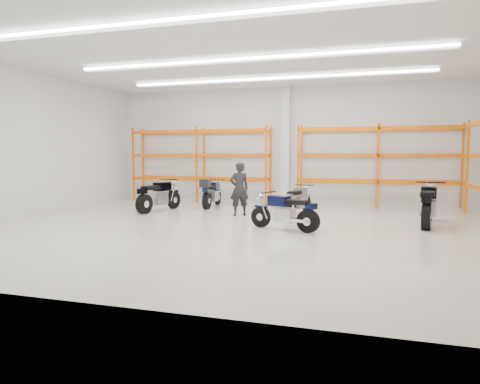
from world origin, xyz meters
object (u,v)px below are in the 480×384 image
(motorcycle_main, at_px, (287,213))
(motorcycle_back_b, at_px, (211,193))
(structural_column, at_px, (286,145))
(standing_man, at_px, (239,189))
(motorcycle_back_c, at_px, (298,201))
(motorcycle_back_d, at_px, (428,206))
(motorcycle_back_a, at_px, (157,197))

(motorcycle_main, distance_m, motorcycle_back_b, 5.20)
(structural_column, bearing_deg, motorcycle_main, -79.11)
(standing_man, bearing_deg, motorcycle_back_b, -77.51)
(motorcycle_back_c, xyz_separation_m, standing_man, (-1.71, -0.75, 0.40))
(structural_column, bearing_deg, motorcycle_back_b, -139.69)
(motorcycle_back_b, xyz_separation_m, standing_man, (1.57, -1.71, 0.33))
(standing_man, bearing_deg, motorcycle_back_d, 145.26)
(standing_man, bearing_deg, motorcycle_main, 100.92)
(structural_column, bearing_deg, motorcycle_back_c, -72.17)
(motorcycle_back_b, height_order, structural_column, structural_column)
(motorcycle_back_c, bearing_deg, motorcycle_back_a, -172.54)
(motorcycle_back_d, bearing_deg, motorcycle_main, -153.44)
(motorcycle_back_b, xyz_separation_m, motorcycle_back_d, (6.95, -2.13, 0.03))
(motorcycle_back_a, distance_m, motorcycle_back_c, 4.65)
(motorcycle_back_d, distance_m, structural_column, 6.42)
(motorcycle_back_b, bearing_deg, motorcycle_back_c, -16.30)
(motorcycle_back_b, distance_m, standing_man, 2.34)
(motorcycle_back_d, bearing_deg, standing_man, 175.45)
(motorcycle_back_c, bearing_deg, motorcycle_back_b, 163.70)
(motorcycle_back_d, xyz_separation_m, standing_man, (-5.38, 0.43, 0.30))
(motorcycle_back_c, bearing_deg, standing_man, -156.49)
(motorcycle_back_c, bearing_deg, structural_column, 107.83)
(motorcycle_back_c, height_order, standing_man, standing_man)
(standing_man, relative_size, structural_column, 0.37)
(motorcycle_back_d, xyz_separation_m, structural_column, (-4.61, 4.12, 1.71))
(motorcycle_main, relative_size, motorcycle_back_b, 0.90)
(motorcycle_main, xyz_separation_m, motorcycle_back_d, (3.48, 1.74, 0.09))
(motorcycle_back_a, bearing_deg, motorcycle_back_d, -3.94)
(standing_man, xyz_separation_m, structural_column, (0.77, 3.69, 1.42))
(motorcycle_back_b, xyz_separation_m, structural_column, (2.34, 1.98, 1.74))
(structural_column, bearing_deg, motorcycle_back_d, -41.77)
(structural_column, bearing_deg, motorcycle_back_a, -135.88)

